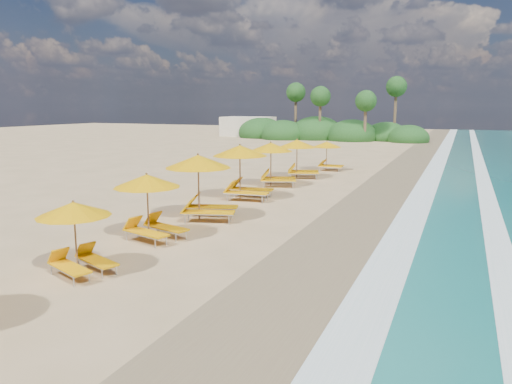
% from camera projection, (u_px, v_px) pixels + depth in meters
% --- Properties ---
extents(ground, '(160.00, 160.00, 0.00)m').
position_uv_depth(ground, '(256.00, 222.00, 18.68)').
color(ground, tan).
rests_on(ground, ground).
extents(wet_sand, '(4.00, 160.00, 0.01)m').
position_uv_depth(wet_sand, '(359.00, 233.00, 17.12)').
color(wet_sand, olive).
rests_on(wet_sand, ground).
extents(surf_foam, '(4.00, 160.00, 0.01)m').
position_uv_depth(surf_foam, '(439.00, 241.00, 16.06)').
color(surf_foam, white).
rests_on(surf_foam, ground).
extents(station_2, '(2.59, 2.54, 2.02)m').
position_uv_depth(station_2, '(78.00, 233.00, 12.81)').
color(station_2, olive).
rests_on(station_2, ground).
extents(station_3, '(2.83, 2.73, 2.28)m').
position_uv_depth(station_3, '(151.00, 202.00, 16.12)').
color(station_3, olive).
rests_on(station_3, ground).
extents(station_4, '(3.39, 3.31, 2.66)m').
position_uv_depth(station_4, '(204.00, 183.00, 18.90)').
color(station_4, olive).
rests_on(station_4, ground).
extents(station_5, '(3.15, 2.98, 2.69)m').
position_uv_depth(station_5, '(244.00, 168.00, 23.02)').
color(station_5, olive).
rests_on(station_5, ground).
extents(station_6, '(3.24, 3.19, 2.51)m').
position_uv_depth(station_6, '(274.00, 161.00, 26.84)').
color(station_6, olive).
rests_on(station_6, ground).
extents(station_7, '(3.13, 3.07, 2.45)m').
position_uv_depth(station_7, '(300.00, 156.00, 29.84)').
color(station_7, olive).
rests_on(station_7, ground).
extents(station_8, '(2.25, 2.08, 2.07)m').
position_uv_depth(station_8, '(329.00, 154.00, 33.29)').
color(station_8, olive).
rests_on(station_8, ground).
extents(treeline, '(25.80, 8.80, 9.74)m').
position_uv_depth(treeline, '(323.00, 132.00, 63.48)').
color(treeline, '#163D14').
rests_on(treeline, ground).
extents(beach_building, '(7.00, 5.00, 2.80)m').
position_uv_depth(beach_building, '(248.00, 126.00, 70.37)').
color(beach_building, beige).
rests_on(beach_building, ground).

